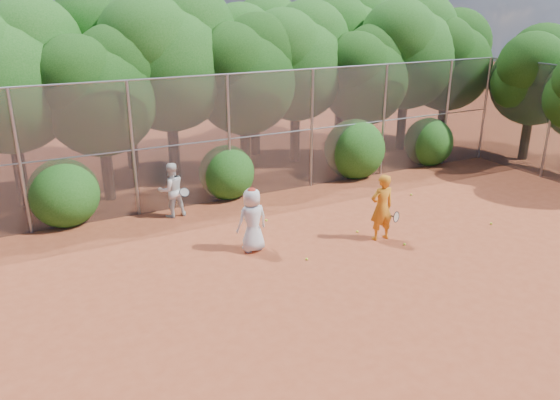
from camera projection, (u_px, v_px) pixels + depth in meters
ground at (364, 268)px, 13.20m from camera, size 80.00×80.00×0.00m
fence_back at (255, 134)px, 17.45m from camera, size 20.05×0.09×4.03m
fence_side at (550, 122)px, 19.28m from camera, size 0.09×6.09×4.03m
tree_1 at (5, 70)px, 15.92m from camera, size 4.64×4.03×6.35m
tree_2 at (100, 88)px, 16.60m from camera, size 3.99×3.47×5.47m
tree_3 at (169, 54)px, 18.24m from camera, size 4.89×4.26×6.70m
tree_4 at (245, 71)px, 19.02m from camera, size 4.19×3.64×5.73m
tree_5 at (297, 58)px, 20.66m from camera, size 4.51×3.92×6.17m
tree_6 at (365, 72)px, 21.09m from camera, size 3.86×3.36×5.29m
tree_7 at (408, 47)px, 22.40m from camera, size 4.77×4.14×6.53m
tree_8 at (449, 57)px, 23.16m from camera, size 4.25×3.70×5.82m
tree_10 at (124, 44)px, 19.57m from camera, size 5.15×4.48×7.06m
tree_11 at (255, 52)px, 21.53m from camera, size 4.64×4.03×6.35m
tree_12 at (343, 39)px, 23.85m from camera, size 5.02×4.37×6.88m
tree_13 at (536, 72)px, 21.11m from camera, size 3.86×3.36×5.29m
bush_0 at (63, 190)px, 15.54m from camera, size 2.00×2.00×2.00m
bush_1 at (227, 170)px, 17.72m from camera, size 1.80×1.80×1.80m
bush_2 at (355, 146)px, 19.79m from camera, size 2.20×2.20×2.20m
bush_3 at (429, 140)px, 21.35m from camera, size 1.90×1.90×1.90m
player_yellow at (382, 207)px, 14.48m from camera, size 0.85×0.52×1.83m
player_teen at (252, 220)px, 13.84m from camera, size 0.85×0.59×1.70m
player_white at (172, 190)px, 16.09m from camera, size 0.88×0.75×1.65m
ball_0 at (357, 231)px, 15.18m from camera, size 0.07×0.07×0.07m
ball_1 at (385, 219)px, 16.07m from camera, size 0.07×0.07×0.07m
ball_2 at (405, 244)px, 14.39m from camera, size 0.07×0.07×0.07m
ball_3 at (491, 224)px, 15.72m from camera, size 0.07×0.07×0.07m
ball_4 at (307, 259)px, 13.56m from camera, size 0.07×0.07×0.07m
ball_5 at (411, 195)px, 18.06m from camera, size 0.07×0.07×0.07m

